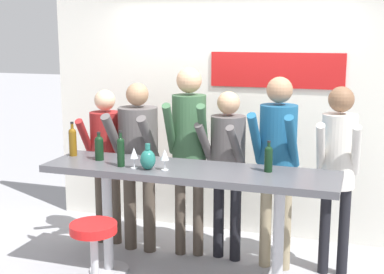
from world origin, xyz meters
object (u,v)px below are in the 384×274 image
(decorative_vase, at_px, (148,159))
(person_left, at_px, (138,149))
(wine_bottle_0, at_px, (73,140))
(bar_stool, at_px, (94,256))
(wine_glass_1, at_px, (165,155))
(tasting_table, at_px, (188,185))
(wine_bottle_3, at_px, (269,157))
(person_right, at_px, (338,159))
(person_center_left, at_px, (189,139))
(person_center, at_px, (227,157))
(wine_bottle_1, at_px, (121,150))
(person_center_right, at_px, (277,151))
(person_far_left, at_px, (106,149))
(wine_glass_0, at_px, (134,154))
(wine_bottle_2, at_px, (99,147))

(decorative_vase, bearing_deg, person_left, 120.15)
(wine_bottle_0, distance_m, decorative_vase, 0.89)
(bar_stool, xyz_separation_m, wine_glass_1, (0.33, 0.63, 0.67))
(bar_stool, bearing_deg, decorative_vase, 72.62)
(tasting_table, xyz_separation_m, wine_bottle_3, (0.66, 0.10, 0.27))
(person_right, distance_m, wine_bottle_3, 0.72)
(person_left, bearing_deg, tasting_table, -36.01)
(person_center_left, distance_m, person_center, 0.40)
(person_center_left, xyz_separation_m, wine_bottle_1, (-0.37, -0.71, 0.01))
(wine_glass_1, bearing_deg, person_center_right, 39.34)
(wine_bottle_1, bearing_deg, person_far_left, 125.57)
(wine_bottle_0, bearing_deg, wine_bottle_1, -20.45)
(wine_glass_0, relative_size, wine_glass_1, 1.00)
(tasting_table, bearing_deg, wine_bottle_0, 175.23)
(wine_bottle_0, bearing_deg, person_center, 20.94)
(wine_glass_1, bearing_deg, wine_bottle_2, 167.87)
(tasting_table, distance_m, wine_bottle_0, 1.20)
(person_center, bearing_deg, wine_bottle_2, -139.88)
(person_left, distance_m, wine_glass_1, 0.86)
(person_center_left, height_order, wine_bottle_0, person_center_left)
(wine_bottle_0, distance_m, wine_bottle_3, 1.82)
(wine_glass_1, relative_size, decorative_vase, 0.80)
(tasting_table, distance_m, person_center, 0.65)
(tasting_table, relative_size, person_left, 1.48)
(person_right, distance_m, wine_glass_0, 1.78)
(wine_bottle_3, bearing_deg, wine_bottle_0, 179.97)
(bar_stool, distance_m, person_center_left, 1.53)
(person_far_left, relative_size, wine_bottle_3, 6.20)
(tasting_table, distance_m, bar_stool, 0.99)
(tasting_table, relative_size, person_center_left, 1.36)
(decorative_vase, bearing_deg, wine_glass_1, 9.11)
(bar_stool, xyz_separation_m, wine_glass_0, (0.07, 0.61, 0.67))
(person_left, height_order, wine_bottle_3, person_left)
(person_right, bearing_deg, wine_bottle_0, -169.68)
(person_center_right, height_order, person_right, person_center_right)
(person_right, xyz_separation_m, wine_bottle_0, (-2.35, -0.48, 0.10))
(wine_glass_1, bearing_deg, wine_glass_0, -175.44)
(person_center_right, xyz_separation_m, person_right, (0.53, 0.03, -0.04))
(person_center_right, bearing_deg, person_left, -175.77)
(person_right, bearing_deg, bar_stool, -142.83)
(person_center_left, xyz_separation_m, wine_bottle_0, (-0.97, -0.49, 0.02))
(wine_glass_0, bearing_deg, person_center_left, 71.80)
(wine_glass_0, bearing_deg, tasting_table, 18.71)
(person_far_left, height_order, person_right, person_right)
(bar_stool, xyz_separation_m, person_left, (-0.21, 1.30, 0.54))
(person_center_right, relative_size, wine_bottle_0, 5.60)
(tasting_table, distance_m, wine_bottle_3, 0.72)
(wine_bottle_1, xyz_separation_m, wine_glass_0, (0.13, -0.02, -0.01))
(person_left, xyz_separation_m, person_right, (1.89, 0.04, 0.04))
(tasting_table, xyz_separation_m, person_far_left, (-1.09, 0.61, 0.11))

